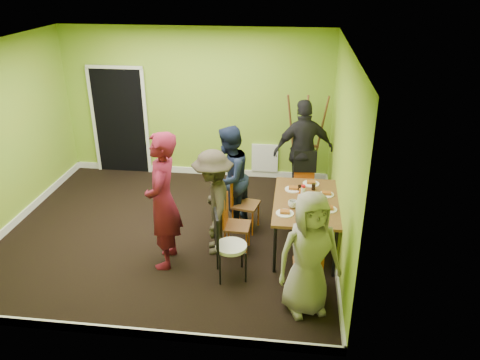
% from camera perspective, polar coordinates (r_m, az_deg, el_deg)
% --- Properties ---
extents(ground, '(5.00, 5.00, 0.00)m').
position_cam_1_polar(ground, '(7.36, -8.53, -6.26)').
color(ground, black).
rests_on(ground, ground).
extents(room_walls, '(5.04, 4.54, 2.82)m').
position_cam_1_polar(room_walls, '(6.96, -9.14, 0.93)').
color(room_walls, '#95B62E').
rests_on(room_walls, ground).
extents(dining_table, '(0.90, 1.50, 0.75)m').
position_cam_1_polar(dining_table, '(6.66, 8.04, -2.91)').
color(dining_table, black).
rests_on(dining_table, ground).
extents(chair_left_far, '(0.44, 0.44, 0.90)m').
position_cam_1_polar(chair_left_far, '(7.14, 0.13, -2.32)').
color(chair_left_far, orange).
rests_on(chair_left_far, ground).
extents(chair_left_near, '(0.37, 0.36, 0.86)m').
position_cam_1_polar(chair_left_near, '(6.61, -0.96, -4.97)').
color(chair_left_near, orange).
rests_on(chair_left_near, ground).
extents(chair_back_end, '(0.41, 0.47, 0.94)m').
position_cam_1_polar(chair_back_end, '(7.95, 7.91, 1.57)').
color(chair_back_end, orange).
rests_on(chair_back_end, ground).
extents(chair_front_end, '(0.38, 0.38, 0.86)m').
position_cam_1_polar(chair_front_end, '(5.80, 8.36, -9.99)').
color(chair_front_end, orange).
rests_on(chair_front_end, ground).
extents(chair_bentwood, '(0.46, 0.45, 0.95)m').
position_cam_1_polar(chair_bentwood, '(6.06, -1.74, -7.57)').
color(chair_bentwood, black).
rests_on(chair_bentwood, ground).
extents(easel, '(0.72, 0.67, 1.79)m').
position_cam_1_polar(easel, '(8.35, 7.97, 4.39)').
color(easel, brown).
rests_on(easel, ground).
extents(plate_near_left, '(0.24, 0.24, 0.01)m').
position_cam_1_polar(plate_near_left, '(6.92, 6.50, -1.14)').
color(plate_near_left, white).
rests_on(plate_near_left, dining_table).
extents(plate_near_right, '(0.24, 0.24, 0.01)m').
position_cam_1_polar(plate_near_right, '(6.26, 5.48, -4.06)').
color(plate_near_right, white).
rests_on(plate_near_right, dining_table).
extents(plate_far_back, '(0.25, 0.25, 0.01)m').
position_cam_1_polar(plate_far_back, '(7.14, 8.66, -0.44)').
color(plate_far_back, white).
rests_on(plate_far_back, dining_table).
extents(plate_far_front, '(0.26, 0.26, 0.01)m').
position_cam_1_polar(plate_far_front, '(6.15, 8.43, -4.78)').
color(plate_far_front, white).
rests_on(plate_far_front, dining_table).
extents(plate_wall_back, '(0.22, 0.22, 0.01)m').
position_cam_1_polar(plate_wall_back, '(6.84, 10.48, -1.76)').
color(plate_wall_back, white).
rests_on(plate_wall_back, dining_table).
extents(plate_wall_front, '(0.23, 0.23, 0.01)m').
position_cam_1_polar(plate_wall_front, '(6.44, 10.72, -3.53)').
color(plate_wall_front, white).
rests_on(plate_wall_front, dining_table).
extents(thermos, '(0.06, 0.06, 0.21)m').
position_cam_1_polar(thermos, '(6.58, 7.68, -1.70)').
color(thermos, white).
rests_on(thermos, dining_table).
extents(blue_bottle, '(0.07, 0.07, 0.19)m').
position_cam_1_polar(blue_bottle, '(6.39, 10.15, -2.86)').
color(blue_bottle, '#183BB7').
rests_on(blue_bottle, dining_table).
extents(orange_bottle, '(0.04, 0.04, 0.07)m').
position_cam_1_polar(orange_bottle, '(6.82, 7.36, -1.33)').
color(orange_bottle, orange).
rests_on(orange_bottle, dining_table).
extents(glass_mid, '(0.06, 0.06, 0.09)m').
position_cam_1_polar(glass_mid, '(6.88, 7.31, -1.01)').
color(glass_mid, black).
rests_on(glass_mid, dining_table).
extents(glass_back, '(0.06, 0.06, 0.10)m').
position_cam_1_polar(glass_back, '(6.94, 8.95, -0.83)').
color(glass_back, black).
rests_on(glass_back, dining_table).
extents(glass_front, '(0.06, 0.06, 0.09)m').
position_cam_1_polar(glass_front, '(6.26, 8.75, -3.89)').
color(glass_front, black).
rests_on(glass_front, dining_table).
extents(cup_a, '(0.13, 0.13, 0.10)m').
position_cam_1_polar(cup_a, '(6.41, 6.44, -2.94)').
color(cup_a, white).
rests_on(cup_a, dining_table).
extents(cup_b, '(0.10, 0.10, 0.09)m').
position_cam_1_polar(cup_b, '(6.64, 9.65, -2.17)').
color(cup_b, white).
rests_on(cup_b, dining_table).
extents(person_standing, '(0.50, 0.72, 1.90)m').
position_cam_1_polar(person_standing, '(6.21, -9.39, -2.55)').
color(person_standing, '#5C0F21').
rests_on(person_standing, ground).
extents(person_left_far, '(0.82, 0.94, 1.63)m').
position_cam_1_polar(person_left_far, '(7.10, -1.38, 0.24)').
color(person_left_far, '#161F38').
rests_on(person_left_far, ground).
extents(person_left_near, '(0.76, 1.08, 1.53)m').
position_cam_1_polar(person_left_near, '(6.50, -3.25, -2.76)').
color(person_left_near, '#312B21').
rests_on(person_left_near, ground).
extents(person_back_end, '(1.12, 0.73, 1.77)m').
position_cam_1_polar(person_back_end, '(8.02, 7.73, 3.55)').
color(person_back_end, black).
rests_on(person_back_end, ground).
extents(person_front_end, '(0.88, 0.72, 1.54)m').
position_cam_1_polar(person_front_end, '(5.44, 8.41, -8.92)').
color(person_front_end, gray).
rests_on(person_front_end, ground).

